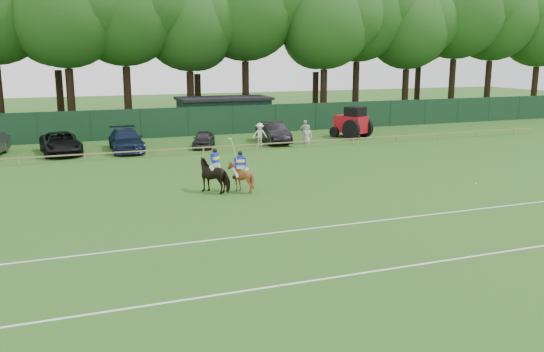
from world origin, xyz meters
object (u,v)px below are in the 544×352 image
horse_chestnut (240,177)px  polo_ball (476,184)px  horse_dark (215,175)px  estate_black (273,132)px  hatch_grey (204,139)px  spectator_mid (305,131)px  spectator_right (307,134)px  sedan_navy (126,140)px  spectator_left (260,134)px  suv_black (61,143)px  tractor (352,123)px  utility_shed (224,113)px

horse_chestnut → polo_ball: horse_chestnut is taller
horse_dark → estate_black: (8.74, 14.53, -0.04)m
hatch_grey → spectator_mid: size_ratio=2.06×
spectator_right → sedan_navy: bearing=-155.6°
spectator_left → suv_black: bearing=-169.6°
sedan_navy → spectator_mid: spectator_mid is taller
suv_black → polo_ball: size_ratio=60.84×
estate_black → hatch_grey: bearing=-171.9°
spectator_right → spectator_mid: bearing=110.6°
horse_dark → tractor: bearing=-178.8°
spectator_right → utility_shed: size_ratio=0.18×
horse_dark → spectator_left: size_ratio=1.15×
hatch_grey → estate_black: size_ratio=0.73×
estate_black → spectator_right: bearing=-30.1°
suv_black → estate_black: bearing=-6.2°
utility_shed → spectator_right: bearing=-70.4°
sedan_navy → polo_ball: (16.34, -17.98, -0.75)m
horse_dark → spectator_mid: (11.16, 13.83, 0.03)m
spectator_left → spectator_mid: bearing=23.0°
spectator_mid → sedan_navy: bearing=-177.9°
horse_chestnut → polo_ball: bearing=179.1°
hatch_grey → spectator_left: (4.22, -0.82, 0.26)m
tractor → spectator_right: bearing=176.7°
polo_ball → utility_shed: size_ratio=0.01×
estate_black → spectator_left: 1.92m
sedan_navy → spectator_mid: 13.88m
estate_black → utility_shed: (-1.49, 8.92, 0.72)m
horse_chestnut → tractor: size_ratio=0.42×
suv_black → tractor: tractor is taller
suv_black → spectator_mid: (18.33, -1.11, 0.12)m
suv_black → spectator_mid: 18.37m
suv_black → hatch_grey: bearing=-8.9°
spectator_mid → spectator_right: bearing=-95.4°
utility_shed → spectator_mid: bearing=-67.9°
suv_black → polo_ball: bearing=-46.1°
horse_dark → suv_black: 16.57m
hatch_grey → estate_black: estate_black is taller
horse_chestnut → spectator_left: 15.04m
sedan_navy → polo_ball: sedan_navy is taller
spectator_left → spectator_right: 3.82m
spectator_right → polo_ball: size_ratio=16.68×
horse_chestnut → spectator_left: size_ratio=0.87×
suv_black → polo_ball: (20.82, -18.32, -0.72)m
horse_chestnut → suv_black: (-8.38, 15.36, -0.00)m
horse_chestnut → estate_black: 16.74m
tractor → spectator_mid: bearing=167.7°
spectator_left → spectator_mid: 3.99m
sedan_navy → spectator_mid: (13.86, -0.78, 0.09)m
polo_ball → utility_shed: (-6.40, 26.82, 1.49)m
horse_dark → suv_black: (-7.17, 14.94, -0.09)m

